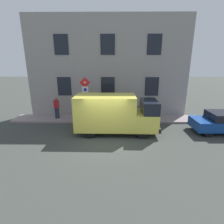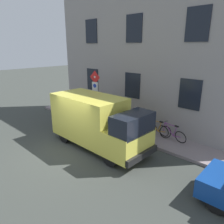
{
  "view_description": "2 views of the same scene",
  "coord_description": "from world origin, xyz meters",
  "px_view_note": "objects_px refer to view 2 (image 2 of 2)",
  "views": [
    {
      "loc": [
        -9.85,
        -0.51,
        4.69
      ],
      "look_at": [
        1.88,
        -0.36,
        1.18
      ],
      "focal_mm": 28.39,
      "sensor_mm": 36.0,
      "label": 1
    },
    {
      "loc": [
        -5.52,
        -7.73,
        4.82
      ],
      "look_at": [
        2.63,
        -0.1,
        1.35
      ],
      "focal_mm": 34.02,
      "sensor_mm": 36.0,
      "label": 2
    }
  ],
  "objects_px": {
    "bicycle_purple": "(172,133)",
    "bicycle_black": "(143,125)",
    "pedestrian": "(79,101)",
    "sign_post_stacked": "(95,91)",
    "delivery_van": "(97,121)",
    "bicycle_orange": "(157,129)"
  },
  "relations": [
    {
      "from": "bicycle_purple",
      "to": "bicycle_black",
      "type": "distance_m",
      "value": 1.81
    },
    {
      "from": "sign_post_stacked",
      "to": "bicycle_purple",
      "type": "relative_size",
      "value": 1.86
    },
    {
      "from": "sign_post_stacked",
      "to": "bicycle_black",
      "type": "xyz_separation_m",
      "value": [
        1.02,
        -2.86,
        -1.7
      ]
    },
    {
      "from": "bicycle_orange",
      "to": "pedestrian",
      "type": "xyz_separation_m",
      "value": [
        -0.41,
        6.19,
        0.56
      ]
    },
    {
      "from": "delivery_van",
      "to": "bicycle_orange",
      "type": "xyz_separation_m",
      "value": [
        2.92,
        -1.6,
        -0.82
      ]
    },
    {
      "from": "sign_post_stacked",
      "to": "pedestrian",
      "type": "distance_m",
      "value": 2.75
    },
    {
      "from": "delivery_van",
      "to": "sign_post_stacked",
      "type": "bearing_deg",
      "value": 139.35
    },
    {
      "from": "pedestrian",
      "to": "sign_post_stacked",
      "type": "bearing_deg",
      "value": -127.68
    },
    {
      "from": "bicycle_orange",
      "to": "bicycle_purple",
      "type": "bearing_deg",
      "value": 178.75
    },
    {
      "from": "bicycle_purple",
      "to": "bicycle_orange",
      "type": "height_order",
      "value": "same"
    },
    {
      "from": "sign_post_stacked",
      "to": "delivery_van",
      "type": "bearing_deg",
      "value": -131.37
    },
    {
      "from": "delivery_van",
      "to": "bicycle_purple",
      "type": "bearing_deg",
      "value": 50.11
    },
    {
      "from": "sign_post_stacked",
      "to": "delivery_van",
      "type": "xyz_separation_m",
      "value": [
        -1.9,
        -2.16,
        -0.88
      ]
    },
    {
      "from": "bicycle_orange",
      "to": "bicycle_black",
      "type": "distance_m",
      "value": 0.9
    },
    {
      "from": "sign_post_stacked",
      "to": "pedestrian",
      "type": "xyz_separation_m",
      "value": [
        0.61,
        2.43,
        -1.14
      ]
    },
    {
      "from": "bicycle_orange",
      "to": "bicycle_black",
      "type": "bearing_deg",
      "value": -1.27
    },
    {
      "from": "sign_post_stacked",
      "to": "bicycle_purple",
      "type": "distance_m",
      "value": 5.07
    },
    {
      "from": "bicycle_orange",
      "to": "pedestrian",
      "type": "distance_m",
      "value": 6.23
    },
    {
      "from": "sign_post_stacked",
      "to": "delivery_van",
      "type": "height_order",
      "value": "sign_post_stacked"
    },
    {
      "from": "bicycle_purple",
      "to": "pedestrian",
      "type": "distance_m",
      "value": 7.13
    },
    {
      "from": "bicycle_purple",
      "to": "bicycle_black",
      "type": "height_order",
      "value": "same"
    },
    {
      "from": "bicycle_purple",
      "to": "pedestrian",
      "type": "relative_size",
      "value": 1.0
    }
  ]
}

